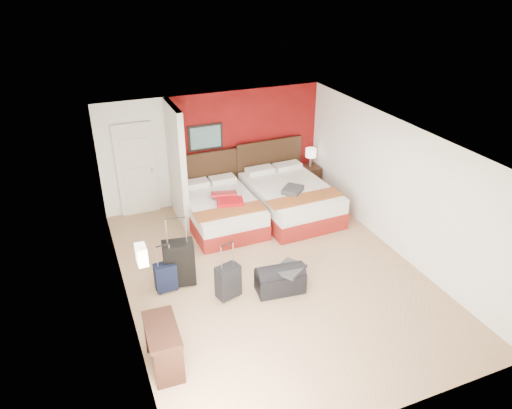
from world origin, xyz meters
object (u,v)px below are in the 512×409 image
duffel_bag (280,281)px  bed_right (290,200)px  suitcase_charcoal (228,283)px  suitcase_navy (166,278)px  table_lamp (311,158)px  desk (164,347)px  suitcase_black (179,264)px  bed_left (221,212)px  nightstand (309,178)px  red_suitcase_open (227,198)px

duffel_bag → bed_right: bearing=67.1°
suitcase_charcoal → suitcase_navy: (-0.91, 0.56, -0.04)m
table_lamp → desk: (-4.49, -4.30, -0.48)m
suitcase_black → suitcase_navy: size_ratio=1.60×
bed_left → suitcase_black: suitcase_black is taller
bed_left → nightstand: 2.64m
nightstand → suitcase_black: 4.58m
suitcase_charcoal → duffel_bag: size_ratio=0.71×
bed_right → desk: bearing=-138.5°
duffel_bag → table_lamp: bearing=61.6°
nightstand → suitcase_charcoal: nightstand is taller
table_lamp → desk: bearing=-136.2°
suitcase_navy → table_lamp: bearing=29.7°
table_lamp → suitcase_charcoal: (-3.18, -3.18, -0.55)m
red_suitcase_open → desk: desk is taller
bed_right → red_suitcase_open: size_ratio=3.08×
bed_right → table_lamp: (0.96, 0.92, 0.50)m
bed_left → suitcase_navy: bearing=-132.2°
suitcase_charcoal → bed_right: bearing=29.6°
bed_left → red_suitcase_open: bearing=-45.8°
suitcase_charcoal → duffel_bag: suitcase_charcoal is taller
suitcase_black → duffel_bag: (1.51, -0.83, -0.19)m
duffel_bag → desk: (-2.17, -0.95, 0.15)m
bed_right → duffel_bag: bed_right is taller
suitcase_black → duffel_bag: size_ratio=0.98×
table_lamp → duffel_bag: (-2.31, -3.35, -0.63)m
bed_left → duffel_bag: (0.20, -2.52, -0.10)m
bed_right → desk: size_ratio=2.66×
nightstand → suitcase_navy: nightstand is taller
bed_left → red_suitcase_open: red_suitcase_open is taller
red_suitcase_open → table_lamp: table_lamp is taller
nightstand → desk: bearing=-136.7°
red_suitcase_open → suitcase_navy: size_ratio=1.48×
bed_right → bed_left: bearing=174.1°
bed_left → suitcase_navy: (-1.58, -1.79, -0.05)m
nightstand → table_lamp: table_lamp is taller
nightstand → suitcase_black: bearing=-147.1°
nightstand → duffel_bag: size_ratio=0.76×
nightstand → desk: size_ratio=0.72×
suitcase_black → suitcase_navy: suitcase_black is taller
suitcase_black → suitcase_charcoal: suitcase_black is taller
suitcase_black → suitcase_charcoal: bearing=-36.6°
desk → nightstand: bearing=46.1°
bed_right → suitcase_black: bearing=-153.2°
bed_right → suitcase_black: size_ratio=2.84×
nightstand → table_lamp: bearing=0.0°
bed_left → nightstand: bearing=17.3°
bed_left → suitcase_charcoal: size_ratio=3.51×
red_suitcase_open → table_lamp: size_ratio=1.61×
bed_left → desk: bearing=-120.4°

